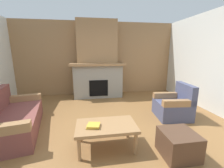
% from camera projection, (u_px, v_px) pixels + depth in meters
% --- Properties ---
extents(ground, '(9.00, 9.00, 0.00)m').
position_uv_depth(ground, '(106.00, 132.00, 2.99)').
color(ground, brown).
extents(wall_back_wood_panel, '(6.00, 0.12, 2.70)m').
position_uv_depth(wall_back_wood_panel, '(97.00, 59.00, 5.60)').
color(wall_back_wood_panel, '#997047').
rests_on(wall_back_wood_panel, ground).
extents(fireplace, '(1.90, 0.82, 2.70)m').
position_uv_depth(fireplace, '(97.00, 65.00, 5.27)').
color(fireplace, gray).
rests_on(fireplace, ground).
extents(couch, '(1.18, 1.93, 0.85)m').
position_uv_depth(couch, '(12.00, 119.00, 2.95)').
color(couch, brown).
rests_on(couch, ground).
extents(armchair, '(0.83, 0.83, 0.85)m').
position_uv_depth(armchair, '(174.00, 106.00, 3.66)').
color(armchair, '#474C6B').
rests_on(armchair, ground).
extents(coffee_table, '(1.00, 0.60, 0.43)m').
position_uv_depth(coffee_table, '(106.00, 128.00, 2.45)').
color(coffee_table, '#997047').
rests_on(coffee_table, ground).
extents(ottoman, '(0.52, 0.52, 0.40)m').
position_uv_depth(ottoman, '(178.00, 144.00, 2.30)').
color(ottoman, '#4C3323').
rests_on(ottoman, ground).
extents(book_stack_near_edge, '(0.24, 0.22, 0.04)m').
position_uv_depth(book_stack_near_edge, '(93.00, 126.00, 2.35)').
color(book_stack_near_edge, gold).
rests_on(book_stack_near_edge, coffee_table).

